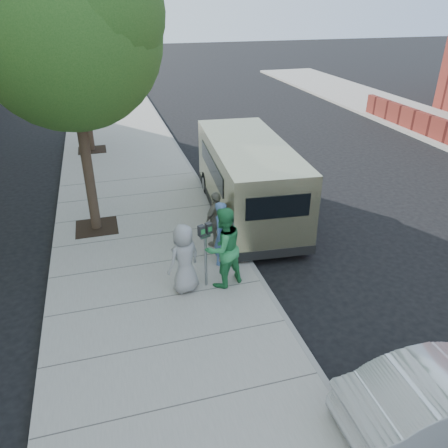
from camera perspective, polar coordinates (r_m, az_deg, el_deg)
The scene contains 11 objects.
ground at distance 11.52m, azimuth -4.41°, elevation -4.98°, with size 120.00×120.00×0.00m, color black.
sidewalk at distance 11.37m, azimuth -9.37°, elevation -5.36°, with size 5.00×60.00×0.15m, color gray.
curb_face at distance 11.80m, azimuth 2.44°, elevation -3.64°, with size 0.12×60.00×0.16m, color gray.
tree_near at distance 11.98m, azimuth -19.69°, elevation 23.09°, with size 4.62×4.60×7.53m.
tree_far at distance 19.60m, azimuth -18.71°, elevation 22.47°, with size 3.92×3.80×6.49m.
parking_meter at distance 9.78m, azimuth -2.46°, elevation -2.35°, with size 0.35×0.23×1.60m.
van at distance 13.46m, azimuth 3.05°, elevation 6.07°, with size 2.64×6.56×2.38m.
person_officer at distance 10.78m, azimuth -0.14°, elevation -1.26°, with size 0.61×0.40×1.67m, color #4D6EA5.
person_green_shirt at distance 9.91m, azimuth -0.09°, elevation -3.11°, with size 0.95×0.74×1.95m, color #309250.
person_gray_shirt at distance 9.84m, azimuth -5.22°, elevation -4.52°, with size 0.81×0.53×1.65m, color #979799.
person_striped_polo at distance 11.60m, azimuth -0.97°, elevation 0.65°, with size 0.92×0.38×1.57m, color gray.
Camera 1 is at (-1.82, -9.55, 6.19)m, focal length 35.00 mm.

